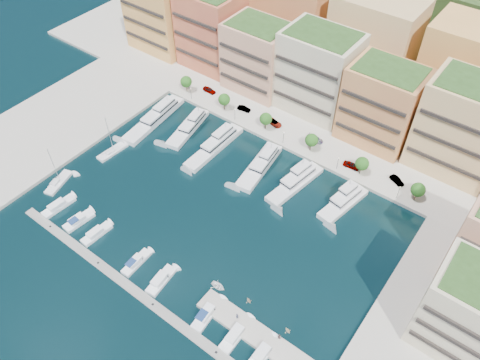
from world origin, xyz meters
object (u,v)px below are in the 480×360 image
Objects in this scene: cruiser_7 at (207,314)px; car_0 at (209,90)px; yacht_1 at (189,126)px; cruiser_8 at (236,334)px; tree_4 at (362,164)px; cruiser_4 at (136,263)px; yacht_0 at (156,116)px; yacht_4 at (296,182)px; yacht_5 at (344,201)px; cruiser_0 at (58,206)px; lamppost_1 at (235,113)px; tender_0 at (218,286)px; car_3 at (315,139)px; cruiser_9 at (262,354)px; yacht_3 at (261,164)px; tree_2 at (266,119)px; car_2 at (275,123)px; person_1 at (279,336)px; cruiser_5 at (161,280)px; tree_1 at (224,99)px; cruiser_1 at (79,221)px; tree_3 at (312,140)px; tree_5 at (418,190)px; sailboat_0 at (59,183)px; lamppost_3 at (338,161)px; person_0 at (237,316)px; car_5 at (397,180)px; tender_3 at (288,330)px; lamppost_0 at (191,92)px; sailboat_1 at (112,152)px; car_1 at (244,109)px; tender_1 at (249,300)px; yacht_2 at (216,144)px; lamppost_2 at (284,136)px; car_4 at (352,165)px; cruiser_2 at (96,234)px.

cruiser_7 is 80.40m from car_0.
cruiser_8 is at bearing -40.58° from yacht_1.
cruiser_4 is at bearing -116.29° from tree_4.
yacht_0 is 1.29× the size of yacht_4.
cruiser_0 is (-59.17, -46.21, -0.66)m from yacht_5.
lamppost_1 is 1.19× the size of tender_0.
cruiser_7 is at bearing -100.39° from yacht_5.
car_3 reaches higher than cruiser_7.
yacht_1 is 74.01m from cruiser_9.
cruiser_7 is at bearing -68.95° from yacht_3.
tree_2 is 1.13× the size of car_2.
tree_4 is at bearing -97.79° from person_1.
cruiser_5 is 28.43m from cruiser_9.
tree_2 is at bearing 0.00° from tree_1.
cruiser_1 is at bearing -130.44° from tree_4.
yacht_5 is at bearing -12.40° from lamppost_1.
tree_3 is 1.16× the size of car_3.
car_2 is at bearing 176.00° from tree_5.
cruiser_7 is (-8.48, -46.23, -0.64)m from yacht_5.
cruiser_8 is 65.87m from sailboat_0.
lamppost_3 is 2.55× the size of person_0.
car_5 is (16.50, 61.04, 1.16)m from cruiser_7.
tender_3 is 11.12m from person_0.
yacht_0 is 3.03× the size of cruiser_5.
lamppost_0 is at bearing 125.19° from cruiser_5.
yacht_0 reaches higher than car_3.
sailboat_1 is 8.02× the size of person_1.
lamppost_3 is at bearing -91.00° from person_1.
sailboat_0 is at bearing 150.52° from car_5.
lamppost_0 is 18.41m from car_1.
car_2 is at bearing -12.71° from person_0.
car_5 is (9.61, 2.92, -3.02)m from tree_4.
tree_4 is at bearing -92.62° from car_0.
tender_1 is (-1.60, -50.02, -4.32)m from tree_4.
tree_2 is at bearing 12.95° from lamppost_1.
tree_3 is 0.28× the size of yacht_4.
yacht_3 is 12.90× the size of tender_1.
sailboat_1 reaches higher than cruiser_0.
yacht_2 reaches higher than car_0.
sailboat_1 is (-38.25, -32.79, -3.52)m from lamppost_2.
tender_0 is 18.18m from person_1.
cruiser_0 is (-6.35, -44.70, -0.54)m from yacht_1.
car_4 reaches higher than car_3.
yacht_1 is at bearing -166.21° from lamppost_3.
tree_1 is 3.43× the size of person_1.
car_2 is at bearing -97.98° from car_1.
cruiser_8 is (43.68, -0.01, -0.00)m from cruiser_2.
car_0 is at bearing 103.54° from cruiser_2.
tree_1 is at bearing 159.03° from lamppost_1.
tree_1 is 0.22× the size of yacht_0.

